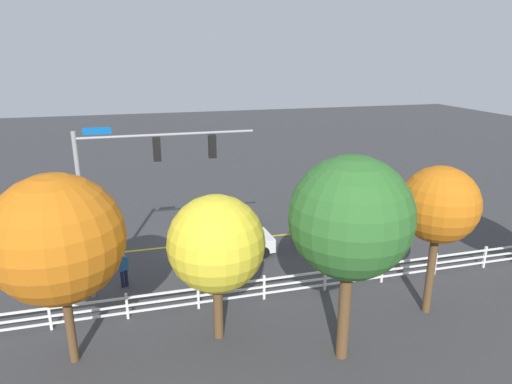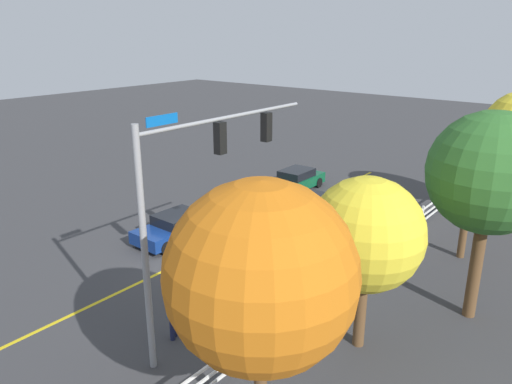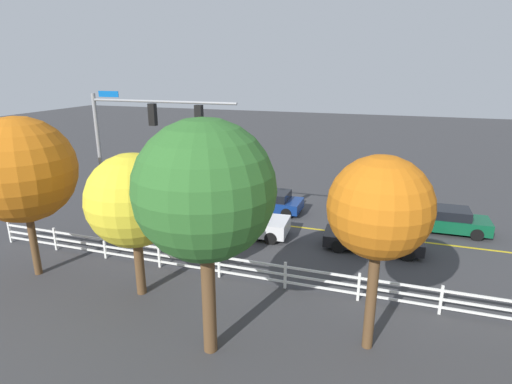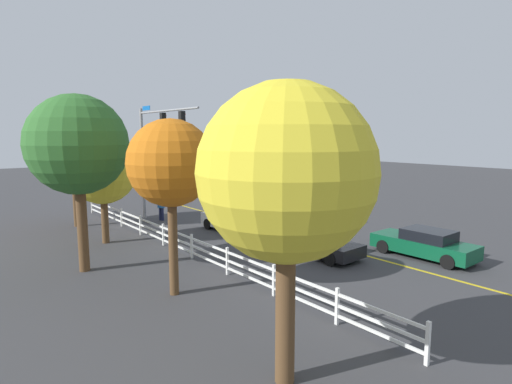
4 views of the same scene
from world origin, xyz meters
TOP-DOWN VIEW (x-y plane):
  - ground_plane at (0.00, 0.00)m, footprint 120.00×120.00m
  - lane_center_stripe at (-4.00, 0.00)m, footprint 28.00×0.16m
  - signal_assembly at (3.61, 4.47)m, footprint 7.45×0.38m
  - car_0 at (-11.09, -1.88)m, footprint 4.70×1.89m
  - car_1 at (-1.14, 1.88)m, footprint 4.33×2.23m
  - car_2 at (-7.51, 1.76)m, footprint 4.71×1.97m
  - car_3 at (-1.20, -2.04)m, footprint 4.09×2.07m
  - pedestrian at (4.37, 3.89)m, footprint 0.47×0.41m
  - white_rail_fence at (-3.00, 6.66)m, footprint 26.10×0.10m
  - tree_0 at (6.03, 8.85)m, footprint 4.30×4.30m
  - tree_1 at (-14.28, 9.88)m, footprint 3.97×3.97m
  - tree_2 at (-7.86, 9.35)m, footprint 3.05×3.05m
  - tree_3 at (0.86, 8.81)m, footprint 3.53×3.53m
  - tree_4 at (-3.16, 11.08)m, footprint 4.07×4.07m

SIDE VIEW (x-z plane):
  - ground_plane at x=0.00m, z-range 0.00..0.00m
  - lane_center_stripe at x=-4.00m, z-range 0.00..0.01m
  - white_rail_fence at x=-3.00m, z-range 0.03..1.18m
  - car_3 at x=-1.20m, z-range 0.00..1.30m
  - car_0 at x=-11.09m, z-range -0.02..1.34m
  - car_2 at x=-7.51m, z-range -0.01..1.34m
  - car_1 at x=-1.14m, z-range -0.02..1.43m
  - pedestrian at x=4.37m, z-range 0.08..1.77m
  - tree_3 at x=0.86m, z-range 1.03..6.67m
  - tree_0 at x=6.03m, z-range 1.24..8.03m
  - tree_2 at x=-7.86m, z-range 1.56..7.82m
  - tree_1 at x=-14.28m, z-range 1.42..8.29m
  - tree_4 at x=-3.16m, z-range 1.59..8.93m
  - signal_assembly at x=3.61m, z-range 1.52..9.04m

